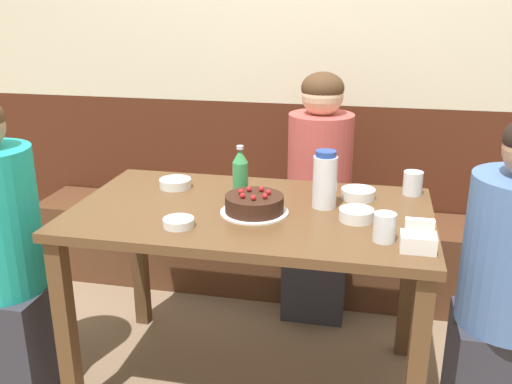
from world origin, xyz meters
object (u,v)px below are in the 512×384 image
(person_grey_tee, at_px, (0,261))
(water_pitcher, at_px, (325,180))
(bowl_soup_white, at_px, (358,194))
(glass_water_tall, at_px, (413,183))
(bowl_sauce_shallow, at_px, (179,222))
(bench_seat, at_px, (285,251))
(person_teal_shirt, at_px, (318,205))
(glass_tumbler_short, at_px, (384,227))
(bowl_side_dish, at_px, (356,215))
(birthday_cake, at_px, (254,204))
(soju_bottle, at_px, (240,173))
(napkin_holder, at_px, (418,239))
(person_pale_blue_shirt, at_px, (512,290))
(bowl_rice_small, at_px, (175,183))

(person_grey_tee, bearing_deg, water_pitcher, 14.57)
(bowl_soup_white, bearing_deg, glass_water_tall, 24.35)
(bowl_sauce_shallow, bearing_deg, bench_seat, 78.91)
(person_teal_shirt, bearing_deg, glass_tumbler_short, 19.34)
(bowl_side_dish, distance_m, person_grey_tee, 1.35)
(birthday_cake, height_order, glass_tumbler_short, glass_tumbler_short)
(soju_bottle, bearing_deg, water_pitcher, -8.97)
(napkin_holder, height_order, bowl_sauce_shallow, napkin_holder)
(person_teal_shirt, bearing_deg, soju_bottle, -26.95)
(water_pitcher, distance_m, person_grey_tee, 1.27)
(bowl_sauce_shallow, bearing_deg, person_pale_blue_shirt, 6.85)
(bowl_sauce_shallow, relative_size, person_grey_tee, 0.09)
(bench_seat, height_order, person_grey_tee, person_grey_tee)
(person_grey_tee, bearing_deg, bowl_sauce_shallow, 0.73)
(soju_bottle, xyz_separation_m, bowl_rice_small, (-0.29, 0.05, -0.08))
(birthday_cake, xyz_separation_m, person_pale_blue_shirt, (0.91, -0.05, -0.22))
(birthday_cake, distance_m, bowl_soup_white, 0.44)
(soju_bottle, relative_size, bowl_rice_small, 1.57)
(water_pitcher, relative_size, bowl_rice_small, 1.67)
(person_pale_blue_shirt, relative_size, person_grey_tee, 0.99)
(bowl_rice_small, xyz_separation_m, glass_water_tall, (0.96, 0.12, 0.03))
(bowl_sauce_shallow, relative_size, glass_water_tall, 1.14)
(bowl_soup_white, distance_m, person_pale_blue_shirt, 0.65)
(bench_seat, xyz_separation_m, bowl_rice_small, (-0.36, -0.65, 0.57))
(napkin_holder, distance_m, bowl_side_dish, 0.30)
(bench_seat, xyz_separation_m, birthday_cake, (0.02, -0.87, 0.58))
(soju_bottle, relative_size, person_pale_blue_shirt, 0.18)
(bench_seat, xyz_separation_m, bowl_side_dish, (0.39, -0.86, 0.57))
(napkin_holder, height_order, glass_tumbler_short, napkin_holder)
(glass_tumbler_short, height_order, person_teal_shirt, person_teal_shirt)
(bowl_soup_white, height_order, bowl_side_dish, bowl_side_dish)
(bench_seat, relative_size, person_grey_tee, 2.33)
(bowl_sauce_shallow, xyz_separation_m, glass_tumbler_short, (0.69, 0.02, 0.03))
(bowl_rice_small, bearing_deg, glass_tumbler_short, -24.05)
(water_pitcher, bearing_deg, person_pale_blue_shirt, -13.94)
(bench_seat, height_order, person_teal_shirt, person_teal_shirt)
(bowl_side_dish, height_order, person_pale_blue_shirt, person_pale_blue_shirt)
(bowl_rice_small, relative_size, bowl_sauce_shallow, 1.21)
(napkin_holder, bearing_deg, bowl_soup_white, 114.18)
(napkin_holder, xyz_separation_m, bowl_soup_white, (-0.20, 0.45, -0.02))
(bench_seat, relative_size, birthday_cake, 10.99)
(bench_seat, bearing_deg, bowl_side_dish, -65.72)
(birthday_cake, distance_m, napkin_holder, 0.61)
(glass_tumbler_short, distance_m, person_teal_shirt, 0.93)
(bowl_soup_white, distance_m, person_teal_shirt, 0.54)
(bowl_sauce_shallow, bearing_deg, glass_water_tall, 32.84)
(birthday_cake, relative_size, napkin_holder, 2.28)
(person_pale_blue_shirt, xyz_separation_m, person_grey_tee, (-1.85, -0.15, -0.01))
(person_teal_shirt, xyz_separation_m, person_grey_tee, (-1.12, -0.88, 0.00))
(glass_tumbler_short, height_order, person_pale_blue_shirt, person_pale_blue_shirt)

